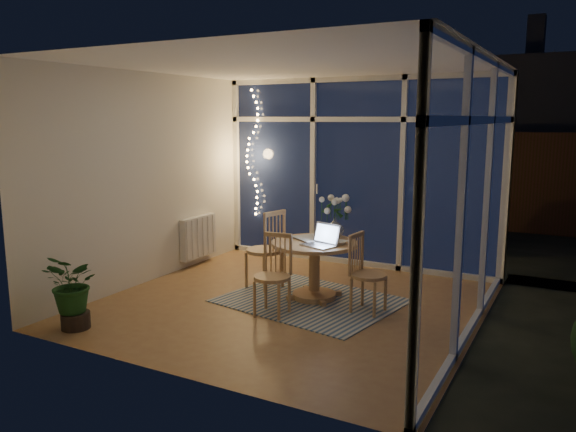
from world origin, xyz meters
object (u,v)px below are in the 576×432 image
at_px(laptop, 319,234).
at_px(potted_plant, 74,291).
at_px(chair_right, 369,273).
at_px(dining_table, 314,270).
at_px(chair_left, 264,249).
at_px(flower_vase, 335,228).
at_px(chair_front, 272,275).

relative_size(laptop, potted_plant, 0.47).
bearing_deg(chair_right, dining_table, 84.29).
height_order(chair_left, flower_vase, chair_left).
bearing_deg(potted_plant, laptop, 44.42).
bearing_deg(chair_front, potted_plant, -146.32).
relative_size(chair_right, laptop, 2.41).
height_order(chair_right, chair_front, chair_front).
xyz_separation_m(chair_front, flower_vase, (0.25, 1.05, 0.34)).
relative_size(dining_table, chair_front, 1.13).
bearing_deg(chair_left, potted_plant, -12.03).
bearing_deg(chair_front, flower_vase, 71.30).
bearing_deg(laptop, chair_right, 21.25).
distance_m(dining_table, chair_left, 0.74).
distance_m(chair_right, flower_vase, 0.85).
distance_m(dining_table, flower_vase, 0.57).
distance_m(chair_left, laptop, 0.94).
height_order(chair_left, laptop, chair_left).
bearing_deg(chair_front, laptop, 56.42).
xyz_separation_m(chair_left, flower_vase, (0.81, 0.26, 0.28)).
bearing_deg(dining_table, chair_front, -102.20).
bearing_deg(chair_left, flower_vase, 120.94).
bearing_deg(laptop, chair_front, -99.70).
height_order(dining_table, chair_front, chair_front).
distance_m(chair_right, chair_front, 1.02).
bearing_deg(potted_plant, chair_front, 39.13).
height_order(dining_table, chair_left, chair_left).
xyz_separation_m(chair_front, laptop, (0.28, 0.53, 0.36)).
distance_m(dining_table, chair_front, 0.73).
xyz_separation_m(dining_table, potted_plant, (-1.68, -1.94, 0.05)).
height_order(dining_table, potted_plant, potted_plant).
bearing_deg(chair_left, chair_front, 48.67).
xyz_separation_m(chair_left, chair_right, (1.42, -0.23, -0.06)).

